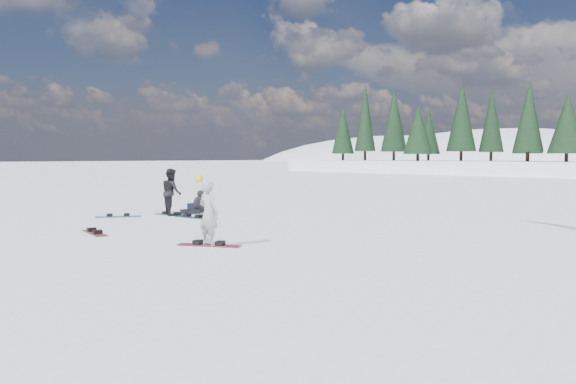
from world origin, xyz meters
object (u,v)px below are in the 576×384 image
object	(u,v)px
snowboard_loose_b	(95,233)
snowboard_loose_a	(118,217)
seated_rider	(199,204)
snowboard_loose_c	(193,218)
snowboarder_woman	(208,213)
snowboarder_man	(171,192)
gear_bag	(194,207)

from	to	relation	value
snowboard_loose_b	snowboard_loose_a	world-z (taller)	same
seated_rider	snowboard_loose_c	world-z (taller)	seated_rider
snowboarder_woman	seated_rider	size ratio (longest dim) A/B	1.64
snowboard_loose_b	snowboard_loose_c	bearing A→B (deg)	117.82
snowboarder_man	snowboard_loose_c	xyz separation A→B (m)	(1.23, 0.04, -0.81)
gear_bag	snowboard_loose_b	world-z (taller)	gear_bag
snowboarder_woman	snowboard_loose_a	distance (m)	7.37
seated_rider	snowboard_loose_c	size ratio (longest dim) A/B	0.67
snowboarder_man	snowboard_loose_a	bearing A→B (deg)	84.14
seated_rider	snowboard_loose_a	bearing A→B (deg)	-100.82
snowboard_loose_b	snowboarder_man	bearing A→B (deg)	132.03
snowboard_loose_c	snowboard_loose_b	bearing A→B (deg)	-79.87
snowboard_loose_a	snowboard_loose_b	bearing A→B (deg)	-94.64
snowboarder_woman	snowboard_loose_c	bearing A→B (deg)	-39.50
snowboard_loose_a	snowboard_loose_c	bearing A→B (deg)	-18.36
snowboarder_man	gear_bag	bearing A→B (deg)	-45.20
snowboard_loose_a	snowboard_loose_c	distance (m)	2.61
snowboarder_man	snowboard_loose_a	distance (m)	1.98
snowboard_loose_c	seated_rider	bearing A→B (deg)	129.25
seated_rider	snowboard_loose_b	distance (m)	5.83
gear_bag	snowboard_loose_a	size ratio (longest dim) A/B	0.30
snowboard_loose_a	seated_rider	bearing A→B (deg)	15.89
snowboard_loose_c	snowboarder_man	bearing A→B (deg)	174.09
snowboarder_man	snowboard_loose_b	world-z (taller)	snowboarder_man
snowboarder_woman	gear_bag	bearing A→B (deg)	-40.73
snowboarder_woman	gear_bag	world-z (taller)	snowboarder_woman
gear_bag	snowboard_loose_a	world-z (taller)	gear_bag
snowboard_loose_b	snowboard_loose_c	size ratio (longest dim) A/B	1.00
gear_bag	seated_rider	bearing A→B (deg)	-19.92
gear_bag	snowboard_loose_c	bearing A→B (deg)	-35.76
gear_bag	snowboard_loose_b	xyz separation A→B (m)	(3.25, -5.48, -0.14)
snowboarder_woman	snowboard_loose_b	xyz separation A→B (m)	(-3.85, -0.95, -0.76)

